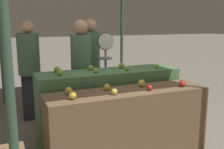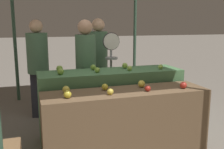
{
  "view_description": "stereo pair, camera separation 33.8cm",
  "coord_description": "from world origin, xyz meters",
  "px_view_note": "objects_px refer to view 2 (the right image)",
  "views": [
    {
      "loc": [
        -1.41,
        -2.75,
        1.65
      ],
      "look_at": [
        -0.09,
        0.3,
        1.0
      ],
      "focal_mm": 42.0,
      "sensor_mm": 36.0,
      "label": 1
    },
    {
      "loc": [
        -1.1,
        -2.87,
        1.65
      ],
      "look_at": [
        -0.09,
        0.3,
        1.0
      ],
      "focal_mm": 42.0,
      "sensor_mm": 36.0,
      "label": 2
    }
  ],
  "objects_px": {
    "produce_scale": "(111,58)",
    "person_customer_left": "(38,62)",
    "person_customer_right": "(99,59)",
    "person_vendor_at_scale": "(86,66)"
  },
  "relations": [
    {
      "from": "produce_scale",
      "to": "person_customer_right",
      "type": "xyz_separation_m",
      "value": [
        -0.07,
        0.53,
        -0.08
      ]
    },
    {
      "from": "person_customer_right",
      "to": "produce_scale",
      "type": "bearing_deg",
      "value": 72.31
    },
    {
      "from": "produce_scale",
      "to": "person_customer_left",
      "type": "height_order",
      "value": "person_customer_left"
    },
    {
      "from": "person_customer_left",
      "to": "person_customer_right",
      "type": "distance_m",
      "value": 1.06
    },
    {
      "from": "person_vendor_at_scale",
      "to": "person_customer_right",
      "type": "xyz_separation_m",
      "value": [
        0.37,
        0.62,
        0.02
      ]
    },
    {
      "from": "produce_scale",
      "to": "person_customer_left",
      "type": "bearing_deg",
      "value": 148.9
    },
    {
      "from": "produce_scale",
      "to": "person_vendor_at_scale",
      "type": "height_order",
      "value": "person_vendor_at_scale"
    },
    {
      "from": "person_customer_left",
      "to": "person_customer_right",
      "type": "height_order",
      "value": "person_customer_right"
    },
    {
      "from": "produce_scale",
      "to": "person_customer_right",
      "type": "height_order",
      "value": "person_customer_right"
    },
    {
      "from": "person_vendor_at_scale",
      "to": "person_customer_left",
      "type": "relative_size",
      "value": 0.99
    }
  ]
}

